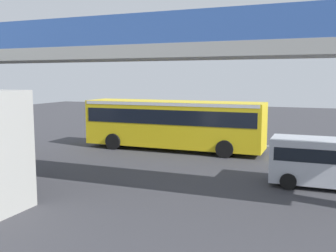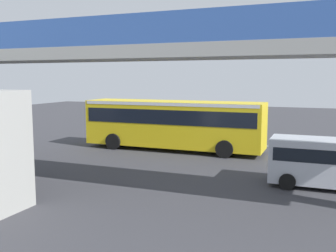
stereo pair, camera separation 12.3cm
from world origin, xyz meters
name	(u,v)px [view 1 (the left image)]	position (x,y,z in m)	size (l,w,h in m)	color
ground	(199,148)	(0.00, 0.00, 0.00)	(80.00, 80.00, 0.00)	#38383D
city_bus	(173,121)	(1.42, 1.14, 1.88)	(11.54, 2.85, 3.15)	yellow
parked_van	(330,160)	(-7.81, 6.77, 1.18)	(4.80, 2.17, 2.05)	#B7BCC6
pedestrian	(178,131)	(2.10, -1.54, 0.89)	(0.38, 0.38, 1.79)	#2D2D38
lane_dash_leftmost	(266,146)	(-4.00, -2.58, 0.00)	(2.00, 0.20, 0.01)	silver
lane_dash_left	(210,142)	(0.00, -2.58, 0.00)	(2.00, 0.20, 0.01)	silver
lane_dash_centre	(159,139)	(4.00, -2.58, 0.00)	(2.00, 0.20, 0.01)	silver
pedestrian_overpass	(128,65)	(0.00, 10.06, 5.13)	(26.29, 2.60, 6.94)	#9E9E99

